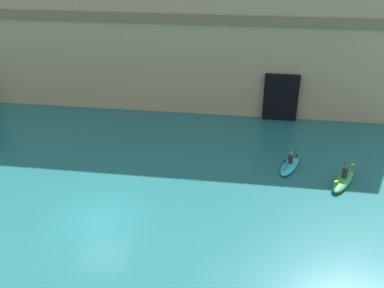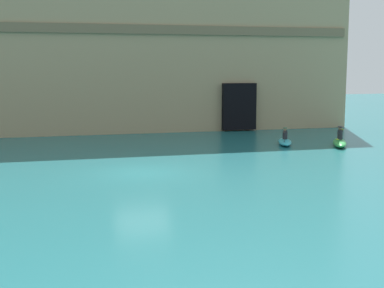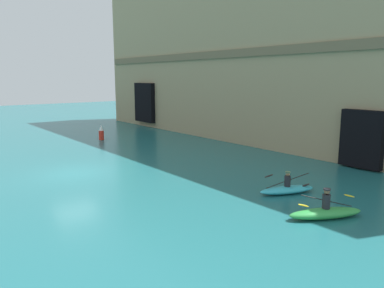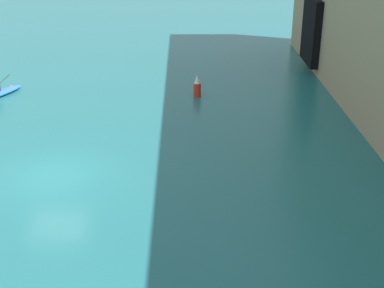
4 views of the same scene
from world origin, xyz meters
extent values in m
plane|color=#1E6066|center=(0.00, 0.00, 0.00)|extent=(120.00, 120.00, 0.00)
cube|color=#9E8966|center=(-2.30, 17.08, 7.46)|extent=(41.67, 5.61, 14.91)
cube|color=brown|center=(-2.30, 14.23, 7.37)|extent=(40.84, 0.24, 0.64)
cube|color=black|center=(-15.56, 14.13, 2.70)|extent=(3.58, 0.70, 4.31)
cube|color=black|center=(9.56, 14.13, 1.83)|extent=(2.56, 0.70, 3.46)
ellipsoid|color=#33B2C6|center=(9.96, 6.59, 0.17)|extent=(1.73, 2.93, 0.35)
cylinder|color=#232328|center=(9.96, 6.59, 0.61)|extent=(0.29, 0.29, 0.52)
sphere|color=#9E704C|center=(9.96, 6.59, 0.96)|extent=(0.20, 0.20, 0.20)
cylinder|color=#4C6B4C|center=(9.96, 6.59, 1.04)|extent=(0.25, 0.25, 0.06)
cylinder|color=black|center=(9.96, 6.59, 0.63)|extent=(0.98, 1.94, 0.66)
ellipsoid|color=black|center=(9.53, 5.74, 0.91)|extent=(0.35, 0.47, 0.17)
ellipsoid|color=black|center=(10.38, 7.45, 0.35)|extent=(0.35, 0.47, 0.17)
ellipsoid|color=green|center=(12.92, 5.18, 0.21)|extent=(2.03, 3.08, 0.41)
cylinder|color=#232328|center=(12.92, 5.18, 0.69)|extent=(0.31, 0.31, 0.57)
sphere|color=brown|center=(12.92, 5.18, 1.09)|extent=(0.23, 0.23, 0.23)
cylinder|color=#232328|center=(12.92, 5.18, 1.18)|extent=(0.28, 0.28, 0.06)
cylinder|color=black|center=(12.92, 5.18, 0.72)|extent=(1.27, 1.59, 0.49)
ellipsoid|color=yellow|center=(12.37, 4.49, 0.52)|extent=(0.41, 0.46, 0.15)
ellipsoid|color=yellow|center=(13.46, 5.87, 0.92)|extent=(0.41, 0.46, 0.15)
cylinder|color=red|center=(-10.10, 6.28, 0.41)|extent=(0.44, 0.44, 0.82)
cone|color=white|center=(-10.10, 6.28, 1.07)|extent=(0.37, 0.37, 0.51)
camera|label=1|loc=(7.15, -16.92, 13.42)|focal=40.00mm
camera|label=2|loc=(-3.71, -23.65, 4.81)|focal=50.00mm
camera|label=3|loc=(20.70, -7.55, 5.46)|focal=35.00mm
camera|label=4|loc=(19.93, 5.47, 10.29)|focal=50.00mm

